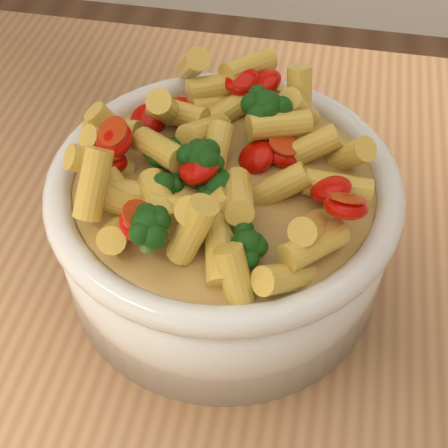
# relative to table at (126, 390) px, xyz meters

# --- Properties ---
(table) EXTENTS (1.20, 0.80, 0.90)m
(table) POSITION_rel_table_xyz_m (0.00, 0.00, 0.00)
(table) COLOR #A17545
(table) RESTS_ON ground
(serving_bowl) EXTENTS (0.24, 0.24, 0.10)m
(serving_bowl) POSITION_rel_table_xyz_m (0.07, 0.07, 0.15)
(serving_bowl) COLOR white
(serving_bowl) RESTS_ON table
(pasta_salad) EXTENTS (0.19, 0.19, 0.04)m
(pasta_salad) POSITION_rel_table_xyz_m (0.07, 0.07, 0.22)
(pasta_salad) COLOR #ECB94A
(pasta_salad) RESTS_ON serving_bowl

